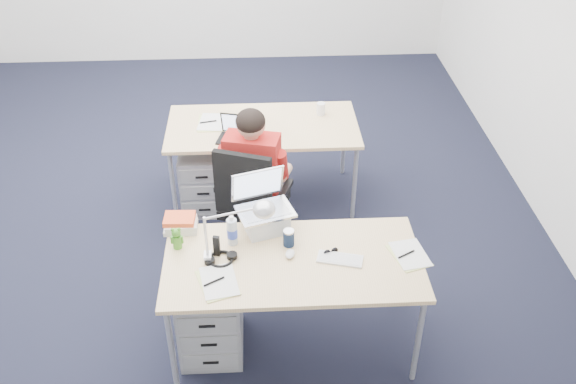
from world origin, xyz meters
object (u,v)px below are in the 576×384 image
at_px(silver_laptop, 265,205).
at_px(water_bottle, 232,230).
at_px(desk_near, 293,266).
at_px(bear_figurine, 177,238).
at_px(drawer_pedestal_far, 205,177).
at_px(desk_far, 263,130).
at_px(seated_person, 257,176).
at_px(computer_mouse, 290,254).
at_px(wireless_keyboard, 340,259).
at_px(far_cup, 321,109).
at_px(dark_laptop, 235,129).
at_px(desk_lamp, 228,231).
at_px(book_stack, 181,223).
at_px(office_chair, 254,224).
at_px(headphones, 221,258).
at_px(drawer_pedestal_near, 211,315).
at_px(can_koozie, 289,238).
at_px(sunglasses, 331,252).
at_px(cordless_phone, 217,246).

relative_size(silver_laptop, water_bottle, 1.76).
distance_m(desk_near, bear_figurine, 0.75).
bearing_deg(drawer_pedestal_far, desk_far, 8.88).
xyz_separation_m(seated_person, computer_mouse, (0.19, -1.07, 0.12)).
relative_size(wireless_keyboard, computer_mouse, 3.09).
relative_size(silver_laptop, far_cup, 3.53).
bearing_deg(wireless_keyboard, dark_laptop, 128.83).
bearing_deg(far_cup, desk_lamp, -111.64).
bearing_deg(seated_person, silver_laptop, -72.71).
relative_size(desk_far, bear_figurine, 10.29).
bearing_deg(bear_figurine, dark_laptop, 86.70).
distance_m(desk_far, desk_lamp, 1.75).
relative_size(book_stack, desk_lamp, 0.47).
bearing_deg(desk_far, seated_person, -95.17).
bearing_deg(wireless_keyboard, drawer_pedestal_far, 134.77).
height_order(computer_mouse, book_stack, book_stack).
height_order(silver_laptop, water_bottle, silver_laptop).
bearing_deg(office_chair, wireless_keyboard, -40.77).
height_order(seated_person, dark_laptop, seated_person).
bearing_deg(computer_mouse, desk_lamp, -163.85).
relative_size(headphones, water_bottle, 0.99).
relative_size(drawer_pedestal_near, computer_mouse, 6.07).
distance_m(can_koozie, sunglasses, 0.28).
xyz_separation_m(drawer_pedestal_near, water_bottle, (0.16, 0.18, 0.56)).
bearing_deg(desk_lamp, silver_laptop, 32.17).
xyz_separation_m(drawer_pedestal_near, desk_lamp, (0.15, 0.02, 0.68)).
height_order(water_bottle, far_cup, water_bottle).
bearing_deg(can_koozie, seated_person, 101.14).
relative_size(office_chair, headphones, 4.96).
relative_size(desk_far, water_bottle, 7.51).
xyz_separation_m(can_koozie, water_bottle, (-0.36, 0.04, 0.05)).
relative_size(wireless_keyboard, book_stack, 1.30).
height_order(desk_far, office_chair, office_chair).
height_order(seated_person, desk_lamp, seated_person).
height_order(desk_far, water_bottle, water_bottle).
relative_size(computer_mouse, dark_laptop, 0.32).
distance_m(drawer_pedestal_near, cordless_phone, 0.54).
distance_m(desk_near, drawer_pedestal_near, 0.67).
xyz_separation_m(computer_mouse, water_bottle, (-0.36, 0.15, 0.09)).
bearing_deg(wireless_keyboard, computer_mouse, -174.64).
height_order(office_chair, book_stack, office_chair).
distance_m(desk_near, office_chair, 1.04).
xyz_separation_m(can_koozie, desk_lamp, (-0.37, -0.13, 0.17)).
xyz_separation_m(desk_far, computer_mouse, (0.13, -1.69, 0.06)).
xyz_separation_m(office_chair, sunglasses, (0.49, -0.88, 0.45)).
height_order(drawer_pedestal_near, silver_laptop, silver_laptop).
xyz_separation_m(wireless_keyboard, headphones, (-0.74, 0.03, 0.01)).
bearing_deg(water_bottle, can_koozie, -5.90).
relative_size(drawer_pedestal_near, sunglasses, 5.58).
xyz_separation_m(cordless_phone, desk_lamp, (0.08, -0.05, 0.15)).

